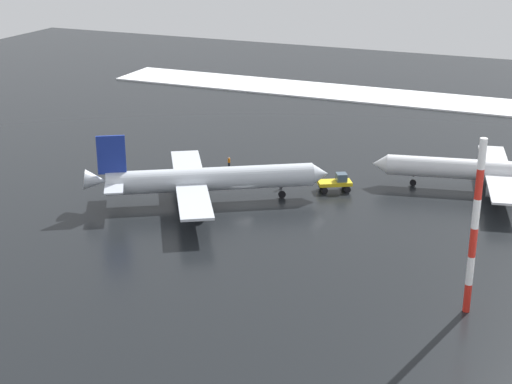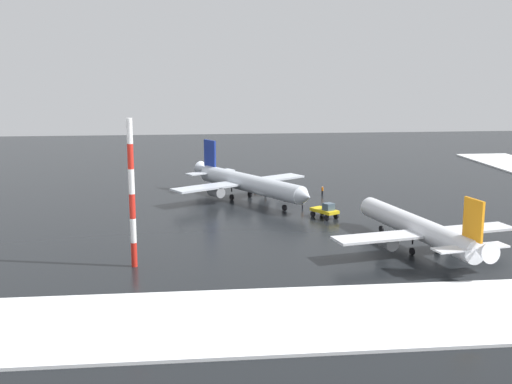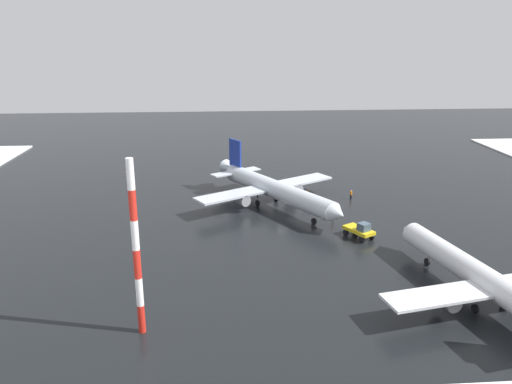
% 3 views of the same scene
% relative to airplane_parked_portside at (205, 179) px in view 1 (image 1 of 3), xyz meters
% --- Properties ---
extents(ground_plane, '(240.00, 240.00, 0.00)m').
position_rel_airplane_parked_portside_xyz_m(ground_plane, '(1.43, -5.00, -3.20)').
color(ground_plane, black).
extents(snow_bank_right, '(14.00, 116.00, 0.31)m').
position_rel_airplane_parked_portside_xyz_m(snow_bank_right, '(68.43, -5.00, -3.05)').
color(snow_bank_right, white).
rests_on(snow_bank_right, ground_plane).
extents(airplane_parked_portside, '(25.12, 29.34, 9.69)m').
position_rel_airplane_parked_portside_xyz_m(airplane_parked_portside, '(0.00, 0.00, 0.00)').
color(airplane_parked_portside, silver).
rests_on(airplane_parked_portside, ground_plane).
extents(airplane_parked_starboard, '(25.01, 29.89, 8.93)m').
position_rel_airplane_parked_portside_xyz_m(airplane_parked_starboard, '(19.03, -33.63, -0.25)').
color(airplane_parked_starboard, silver).
rests_on(airplane_parked_starboard, ground_plane).
extents(pushback_tug, '(4.20, 5.08, 2.50)m').
position_rel_airplane_parked_portside_xyz_m(pushback_tug, '(10.96, -14.84, -1.92)').
color(pushback_tug, gold).
rests_on(pushback_tug, ground_plane).
extents(ground_crew_mid_apron, '(0.36, 0.36, 1.71)m').
position_rel_airplane_parked_portside_xyz_m(ground_crew_mid_apron, '(3.77, 4.00, -2.23)').
color(ground_crew_mid_apron, black).
rests_on(ground_crew_mid_apron, ground_plane).
extents(ground_crew_near_tug, '(0.36, 0.36, 1.71)m').
position_rel_airplane_parked_portside_xyz_m(ground_crew_near_tug, '(14.26, 3.08, -2.23)').
color(ground_crew_near_tug, black).
rests_on(ground_crew_near_tug, ground_plane).
extents(ground_crew_beside_wing, '(0.36, 0.36, 1.71)m').
position_rel_airplane_parked_portside_xyz_m(ground_crew_beside_wing, '(8.62, -7.50, -2.23)').
color(ground_crew_beside_wing, black).
rests_on(ground_crew_beside_wing, ground_plane).
extents(antenna_mast, '(0.70, 0.70, 17.65)m').
position_rel_airplane_parked_portside_xyz_m(antenna_mast, '(-16.99, -36.85, 5.62)').
color(antenna_mast, red).
rests_on(antenna_mast, ground_plane).
extents(traffic_cone_near_nose, '(0.36, 0.36, 0.55)m').
position_rel_airplane_parked_portside_xyz_m(traffic_cone_near_nose, '(7.88, 1.13, -2.93)').
color(traffic_cone_near_nose, orange).
rests_on(traffic_cone_near_nose, ground_plane).
extents(traffic_cone_mid_line, '(0.36, 0.36, 0.55)m').
position_rel_airplane_parked_portside_xyz_m(traffic_cone_mid_line, '(2.06, 6.69, -2.93)').
color(traffic_cone_mid_line, orange).
rests_on(traffic_cone_mid_line, ground_plane).
extents(traffic_cone_wingtip_side, '(0.36, 0.36, 0.55)m').
position_rel_airplane_parked_portside_xyz_m(traffic_cone_wingtip_side, '(7.46, 7.69, -2.93)').
color(traffic_cone_wingtip_side, orange).
rests_on(traffic_cone_wingtip_side, ground_plane).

